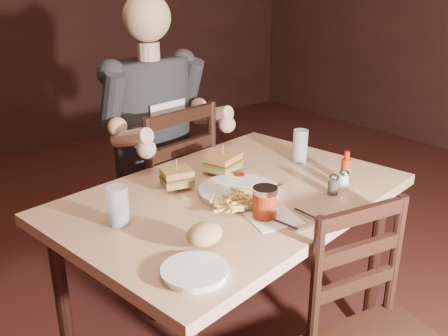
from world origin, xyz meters
TOP-DOWN VIEW (x-y plane):
  - room_shell at (0.00, 0.00)m, footprint 7.00×7.00m
  - main_table at (-0.24, 0.29)m, footprint 1.34×1.00m
  - chair_far at (-0.20, 0.93)m, footprint 0.52×0.55m
  - diner at (-0.19, 0.88)m, footprint 0.59×0.50m
  - dinner_plate at (-0.23, 0.27)m, footprint 0.32×0.32m
  - sandwich_left at (-0.38, 0.45)m, footprint 0.12×0.11m
  - sandwich_right at (-0.15, 0.46)m, footprint 0.16×0.14m
  - fries_pile at (-0.31, 0.19)m, footprint 0.26×0.20m
  - ketchup_dollop at (-0.15, 0.37)m, footprint 0.05×0.05m
  - glass_left at (-0.68, 0.33)m, footprint 0.08×0.08m
  - glass_right at (0.18, 0.36)m, footprint 0.07×0.07m
  - hot_sauce at (0.15, 0.11)m, footprint 0.04×0.04m
  - salt_shaker at (0.09, 0.06)m, footprint 0.04×0.04m
  - pepper_shaker at (0.03, 0.06)m, footprint 0.04×0.04m
  - syrup_dispenser at (-0.29, 0.08)m, footprint 0.09×0.09m
  - napkin at (-0.27, 0.05)m, footprint 0.19×0.18m
  - knife at (-0.29, 0.05)m, footprint 0.04×0.21m
  - fork at (-0.17, -0.02)m, footprint 0.01×0.15m
  - side_plate at (-0.66, -0.05)m, footprint 0.20×0.20m
  - bread_roll at (-0.56, 0.04)m, footprint 0.12×0.11m

SIDE VIEW (x-z plane):
  - chair_far at x=-0.20m, z-range 0.00..0.98m
  - main_table at x=-0.24m, z-range 0.31..1.08m
  - napkin at x=-0.27m, z-range 0.77..0.77m
  - fork at x=-0.17m, z-range 0.77..0.78m
  - knife at x=-0.29m, z-range 0.77..0.78m
  - side_plate at x=-0.66m, z-range 0.77..0.78m
  - dinner_plate at x=-0.23m, z-range 0.77..0.79m
  - ketchup_dollop at x=-0.15m, z-range 0.79..0.80m
  - fries_pile at x=-0.31m, z-range 0.79..0.82m
  - pepper_shaker at x=0.03m, z-range 0.77..0.84m
  - salt_shaker at x=0.09m, z-range 0.77..0.84m
  - bread_roll at x=-0.56m, z-range 0.78..0.85m
  - syrup_dispenser at x=-0.29m, z-range 0.77..0.87m
  - hot_sauce at x=0.15m, z-range 0.77..0.89m
  - glass_left at x=-0.68m, z-range 0.77..0.90m
  - sandwich_left at x=-0.38m, z-range 0.79..0.88m
  - glass_right at x=0.18m, z-range 0.77..0.91m
  - sandwich_right at x=-0.15m, z-range 0.79..0.89m
  - diner at x=-0.19m, z-range 0.50..1.44m
  - room_shell at x=0.00m, z-range -2.10..4.90m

